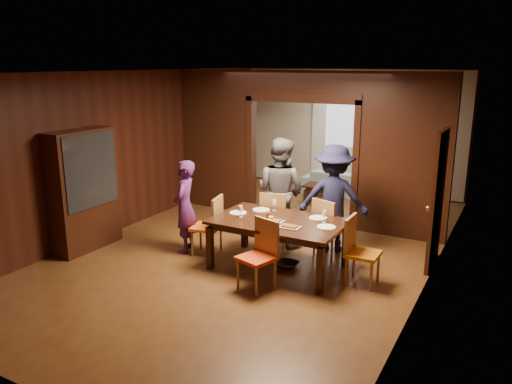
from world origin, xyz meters
The scene contains 32 objects.
floor centered at (0.00, 0.00, 0.00)m, with size 9.00×9.00×0.00m, color #522E17.
ceiling centered at (0.00, 0.00, 2.90)m, with size 5.50×9.00×0.02m, color silver.
room_walls centered at (0.00, 1.89, 1.51)m, with size 5.52×9.01×2.90m.
person_purple centered at (-1.00, -0.81, 0.76)m, with size 0.56×0.37×1.53m, color #4C1F5B.
person_grey centered at (0.21, 0.26, 0.92)m, with size 0.90×0.70×1.84m, color #4E4D53.
person_navy centered at (1.12, 0.37, 0.89)m, with size 1.15×0.66×1.78m, color #161737.
sofa centered at (0.20, 3.85, 0.30)m, with size 2.02×0.79×0.59m, color #8FB2BB.
serving_bowl centered at (0.79, -0.66, 0.80)m, with size 0.36×0.36×0.09m, color black.
dining_table centered at (0.66, -0.72, 0.38)m, with size 1.93×1.20×0.76m, color black.
coffee_table centered at (-0.08, 3.00, 0.20)m, with size 0.80×0.50×0.40m, color black.
chair_left centered at (-0.62, -0.76, 0.48)m, with size 0.44×0.44×0.97m, color orange, non-canonical shape.
chair_right centered at (1.95, -0.67, 0.48)m, with size 0.44×0.44×0.97m, color #C06D12, non-canonical shape.
chair_far_l centered at (0.20, 0.10, 0.48)m, with size 0.44×0.44×0.97m, color red, non-canonical shape.
chair_far_r centered at (1.18, 0.12, 0.48)m, with size 0.44×0.44×0.97m, color orange, non-canonical shape.
chair_near centered at (0.72, -1.52, 0.48)m, with size 0.44×0.44×0.97m, color red, non-canonical shape.
hutch centered at (-2.53, -1.50, 1.00)m, with size 0.40×1.20×2.00m, color black.
door_right centered at (2.70, 0.50, 1.05)m, with size 0.06×0.90×2.10m, color black.
window_far centered at (0.00, 4.44, 1.70)m, with size 1.20×0.03×1.30m, color silver.
curtain_left centered at (-0.75, 4.40, 1.25)m, with size 0.35×0.06×2.40m, color white.
curtain_right centered at (0.75, 4.40, 1.25)m, with size 0.35×0.06×2.40m, color white.
plate_left centered at (-0.05, -0.70, 0.77)m, with size 0.27×0.27×0.01m, color white.
plate_far_l centered at (0.19, -0.39, 0.77)m, with size 0.27×0.27×0.01m, color white.
plate_far_r centered at (1.14, -0.35, 0.77)m, with size 0.27×0.27×0.01m, color white.
plate_right centered at (1.40, -0.69, 0.77)m, with size 0.27×0.27×0.01m, color white.
plate_near centered at (0.62, -1.05, 0.77)m, with size 0.27×0.27×0.01m, color silver.
platter_a centered at (0.63, -0.83, 0.78)m, with size 0.30×0.20×0.04m, color gray.
platter_b centered at (0.95, -0.96, 0.78)m, with size 0.30×0.20×0.04m, color gray.
wineglass_left centered at (0.09, -0.86, 0.85)m, with size 0.08×0.08×0.18m, color white, non-canonical shape.
wineglass_far centered at (0.38, -0.31, 0.85)m, with size 0.08×0.08×0.18m, color white, non-canonical shape.
wineglass_right centered at (1.30, -0.49, 0.85)m, with size 0.08×0.08×0.18m, color silver, non-canonical shape.
tumbler centered at (0.68, -1.01, 0.83)m, with size 0.07×0.07×0.14m, color silver.
condiment_jar centered at (0.51, -0.75, 0.82)m, with size 0.08×0.08×0.11m, color #502312, non-canonical shape.
Camera 1 is at (3.76, -7.10, 3.05)m, focal length 35.00 mm.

